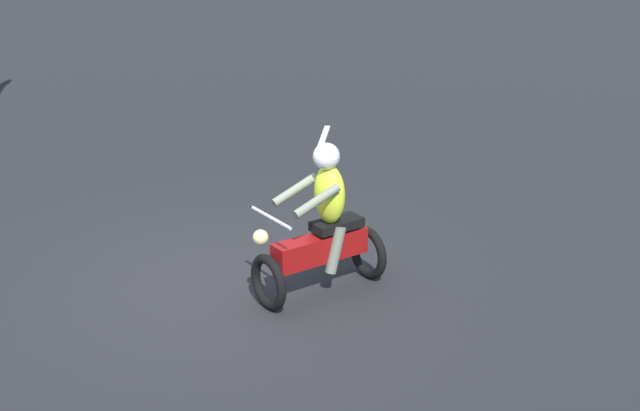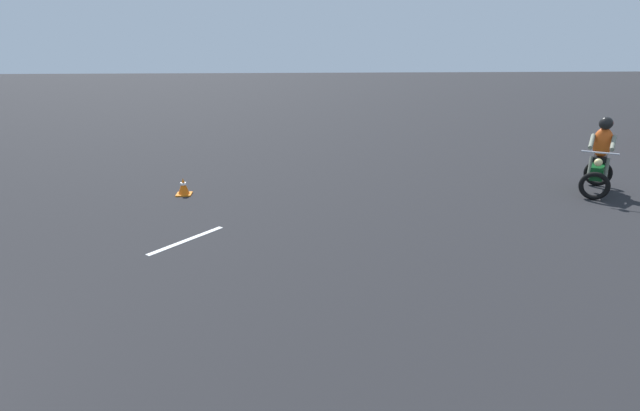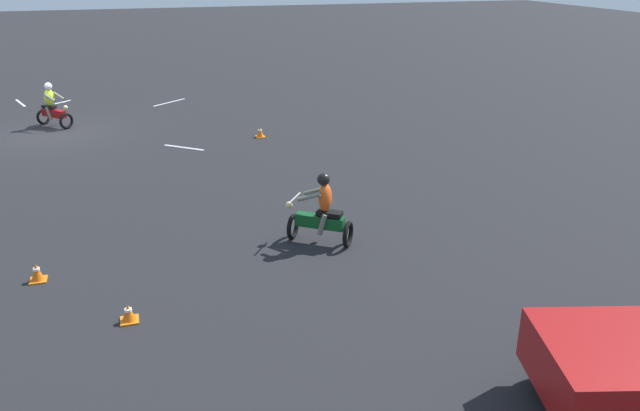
{
  "view_description": "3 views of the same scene",
  "coord_description": "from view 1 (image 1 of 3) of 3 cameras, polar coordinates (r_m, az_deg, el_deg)",
  "views": [
    {
      "loc": [
        -8.61,
        -2.18,
        4.28
      ],
      "look_at": [
        -0.05,
        -1.07,
        1.0
      ],
      "focal_mm": 50.0,
      "sensor_mm": 36.0,
      "label": 1
    },
    {
      "loc": [
        3.48,
        4.76,
        3.09
      ],
      "look_at": [
        -3.35,
        5.3,
        0.9
      ],
      "focal_mm": 28.0,
      "sensor_mm": 36.0,
      "label": 2
    },
    {
      "loc": [
        -2.97,
        23.82,
        5.98
      ],
      "look_at": [
        -6.64,
        11.67,
        0.9
      ],
      "focal_mm": 35.0,
      "sensor_mm": 36.0,
      "label": 3
    }
  ],
  "objects": [
    {
      "name": "lane_stripe_e",
      "position": [
        14.98,
        0.17,
        4.24
      ],
      "size": [
        1.75,
        0.14,
        0.01
      ],
      "primitive_type": "cube",
      "rotation": [
        0.0,
        0.0,
        1.6
      ],
      "color": "silver",
      "rests_on": "ground"
    },
    {
      "name": "ground_plane",
      "position": [
        9.85,
        -6.17,
        -5.05
      ],
      "size": [
        120.0,
        120.0,
        0.0
      ],
      "primitive_type": "plane",
      "color": "black"
    },
    {
      "name": "motorcycle_rider_foreground",
      "position": [
        9.34,
        0.17,
        -1.53
      ],
      "size": [
        1.39,
        1.44,
        1.66
      ],
      "rotation": [
        0.0,
        0.0,
        0.75
      ],
      "color": "black",
      "rests_on": "ground"
    }
  ]
}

